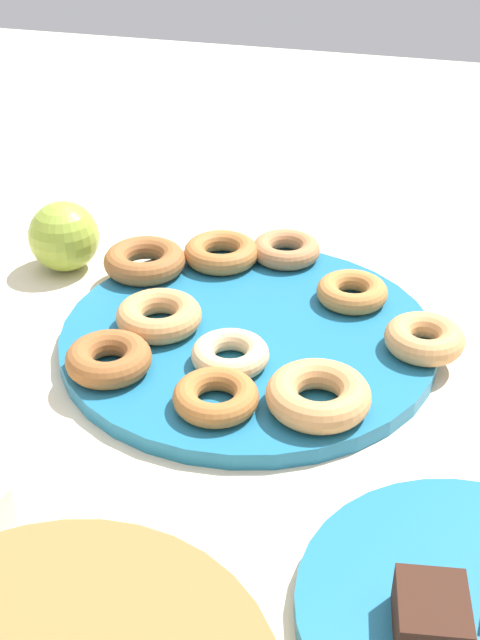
# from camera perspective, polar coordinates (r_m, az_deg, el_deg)

# --- Properties ---
(ground_plane) EXTENTS (2.40, 2.40, 0.00)m
(ground_plane) POSITION_cam_1_polar(r_m,az_deg,el_deg) (0.85, 0.57, -1.66)
(ground_plane) COLOR beige
(donut_plate) EXTENTS (0.39, 0.39, 0.02)m
(donut_plate) POSITION_cam_1_polar(r_m,az_deg,el_deg) (0.85, 0.57, -1.17)
(donut_plate) COLOR #1E6B93
(donut_plate) RESTS_ON ground_plane
(donut_0) EXTENTS (0.10, 0.10, 0.03)m
(donut_0) POSITION_cam_1_polar(r_m,az_deg,el_deg) (0.73, 5.46, -5.21)
(donut_0) COLOR tan
(donut_0) RESTS_ON donut_plate
(donut_1) EXTENTS (0.10, 0.10, 0.02)m
(donut_1) POSITION_cam_1_polar(r_m,az_deg,el_deg) (0.79, -0.92, -2.37)
(donut_1) COLOR #EABC84
(donut_1) RESTS_ON donut_plate
(donut_2) EXTENTS (0.11, 0.11, 0.02)m
(donut_2) POSITION_cam_1_polar(r_m,az_deg,el_deg) (0.89, 7.79, 1.96)
(donut_2) COLOR #BC7A3D
(donut_2) RESTS_ON donut_plate
(donut_3) EXTENTS (0.12, 0.12, 0.03)m
(donut_3) POSITION_cam_1_polar(r_m,az_deg,el_deg) (0.85, -5.65, 0.29)
(donut_3) COLOR tan
(donut_3) RESTS_ON donut_plate
(donut_4) EXTENTS (0.12, 0.12, 0.03)m
(donut_4) POSITION_cam_1_polar(r_m,az_deg,el_deg) (0.97, -1.32, 4.72)
(donut_4) COLOR #AD6B33
(donut_4) RESTS_ON donut_plate
(donut_5) EXTENTS (0.09, 0.09, 0.02)m
(donut_5) POSITION_cam_1_polar(r_m,az_deg,el_deg) (0.98, 3.01, 4.94)
(donut_5) COLOR #B27547
(donut_5) RESTS_ON donut_plate
(donut_6) EXTENTS (0.13, 0.13, 0.03)m
(donut_6) POSITION_cam_1_polar(r_m,az_deg,el_deg) (0.95, -6.64, 4.12)
(donut_6) COLOR #995B2D
(donut_6) RESTS_ON donut_plate
(donut_7) EXTENTS (0.10, 0.10, 0.03)m
(donut_7) POSITION_cam_1_polar(r_m,az_deg,el_deg) (0.79, -9.11, -2.67)
(donut_7) COLOR #995B2D
(donut_7) RESTS_ON donut_plate
(donut_8) EXTENTS (0.10, 0.10, 0.03)m
(donut_8) POSITION_cam_1_polar(r_m,az_deg,el_deg) (0.83, 12.69, -1.26)
(donut_8) COLOR tan
(donut_8) RESTS_ON donut_plate
(donut_9) EXTENTS (0.09, 0.09, 0.02)m
(donut_9) POSITION_cam_1_polar(r_m,az_deg,el_deg) (0.73, -1.69, -5.35)
(donut_9) COLOR #AD6B33
(donut_9) RESTS_ON donut_plate
(cake_plate) EXTENTS (0.25, 0.25, 0.02)m
(cake_plate) POSITION_cam_1_polar(r_m,az_deg,el_deg) (0.61, 16.16, -19.04)
(cake_plate) COLOR #1E6B93
(cake_plate) RESTS_ON ground_plane
(brownie_far) EXTENTS (0.05, 0.06, 0.03)m
(brownie_far) POSITION_cam_1_polar(r_m,az_deg,el_deg) (0.57, 13.13, -19.43)
(brownie_far) COLOR #381E14
(brownie_far) RESTS_ON cake_plate
(apple) EXTENTS (0.08, 0.08, 0.08)m
(apple) POSITION_cam_1_polar(r_m,az_deg,el_deg) (1.00, -12.14, 5.70)
(apple) COLOR #93AD38
(apple) RESTS_ON ground_plane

